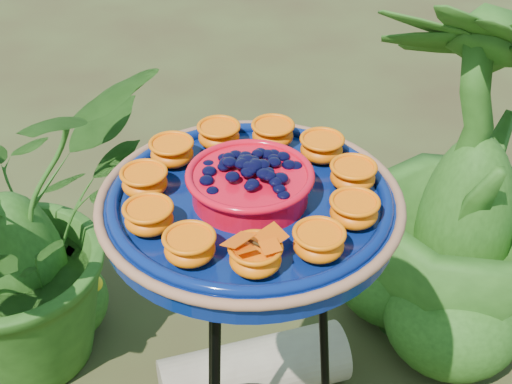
% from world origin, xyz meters
% --- Properties ---
extents(tripod_stand, '(0.47, 0.47, 0.98)m').
position_xyz_m(tripod_stand, '(-0.05, -0.11, 0.59)').
color(tripod_stand, black).
rests_on(tripod_stand, ground).
extents(feeder_dish, '(0.65, 0.65, 0.12)m').
position_xyz_m(feeder_dish, '(-0.05, -0.11, 1.02)').
color(feeder_dish, '#071854').
rests_on(feeder_dish, tripod_stand).
extents(driftwood_log, '(0.56, 0.24, 0.18)m').
position_xyz_m(driftwood_log, '(0.03, 0.31, 0.09)').
color(driftwood_log, gray).
rests_on(driftwood_log, ground).
extents(shrub_back_left, '(1.12, 1.11, 0.94)m').
position_xyz_m(shrub_back_left, '(-0.62, 0.63, 0.47)').
color(shrub_back_left, '#204612').
rests_on(shrub_back_left, ground).
extents(shrub_back_right, '(0.89, 0.89, 1.14)m').
position_xyz_m(shrub_back_right, '(0.71, 0.49, 0.57)').
color(shrub_back_right, '#204612').
rests_on(shrub_back_right, ground).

